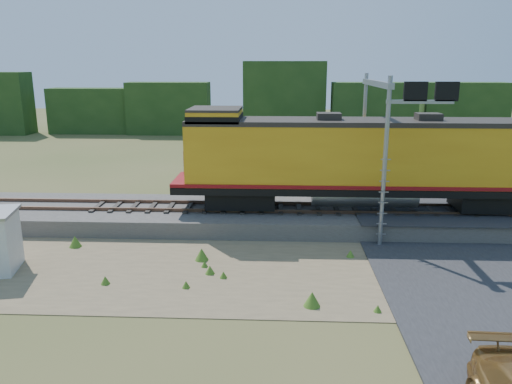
{
  "coord_description": "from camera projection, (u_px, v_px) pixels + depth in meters",
  "views": [
    {
      "loc": [
        -0.12,
        -17.32,
        7.63
      ],
      "look_at": [
        -1.06,
        3.0,
        2.4
      ],
      "focal_mm": 35.0,
      "sensor_mm": 36.0,
      "label": 1
    }
  ],
  "objects": [
    {
      "name": "ground",
      "position": [
        280.0,
        274.0,
        18.65
      ],
      "size": [
        140.0,
        140.0,
        0.0
      ],
      "primitive_type": "plane",
      "color": "#475123",
      "rests_on": "ground"
    },
    {
      "name": "ballast",
      "position": [
        280.0,
        217.0,
        24.35
      ],
      "size": [
        70.0,
        5.0,
        0.8
      ],
      "primitive_type": "cube",
      "color": "slate",
      "rests_on": "ground"
    },
    {
      "name": "rails",
      "position": [
        281.0,
        207.0,
        24.23
      ],
      "size": [
        70.0,
        1.54,
        0.16
      ],
      "color": "brown",
      "rests_on": "ballast"
    },
    {
      "name": "dirt_shoulder",
      "position": [
        229.0,
        268.0,
        19.22
      ],
      "size": [
        26.0,
        8.0,
        0.03
      ],
      "primitive_type": "cube",
      "color": "#8C7754",
      "rests_on": "ground"
    },
    {
      "name": "road",
      "position": [
        464.0,
        268.0,
        19.03
      ],
      "size": [
        7.0,
        66.0,
        0.86
      ],
      "color": "#38383A",
      "rests_on": "ground"
    },
    {
      "name": "tree_line_north",
      "position": [
        280.0,
        107.0,
        54.64
      ],
      "size": [
        130.0,
        3.0,
        6.5
      ],
      "color": "#1F3D16",
      "rests_on": "ground"
    },
    {
      "name": "weed_clumps",
      "position": [
        188.0,
        271.0,
        18.9
      ],
      "size": [
        15.0,
        6.2,
        0.56
      ],
      "primitive_type": null,
      "color": "#497621",
      "rests_on": "ground"
    },
    {
      "name": "locomotive",
      "position": [
        360.0,
        159.0,
        23.47
      ],
      "size": [
        18.18,
        2.77,
        4.69
      ],
      "color": "black",
      "rests_on": "rails"
    },
    {
      "name": "signal_gantry",
      "position": [
        386.0,
        116.0,
        22.26
      ],
      "size": [
        2.85,
        6.2,
        7.19
      ],
      "color": "gray",
      "rests_on": "ground"
    }
  ]
}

